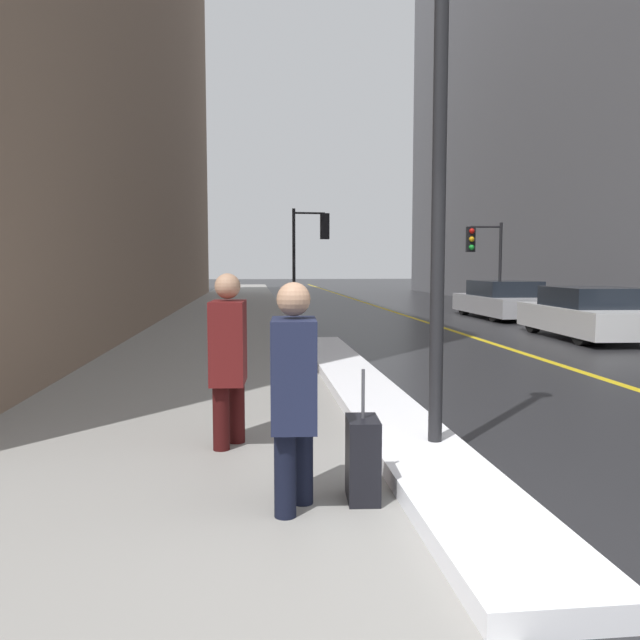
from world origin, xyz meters
name	(u,v)px	position (x,y,z in m)	size (l,w,h in m)	color
ground_plane	(473,576)	(0.00, 0.00, 0.00)	(160.00, 160.00, 0.00)	#232326
sidewalk_slab	(224,324)	(-2.00, 15.00, 0.01)	(4.00, 80.00, 0.01)	gray
road_centre_stripe	(426,322)	(4.00, 15.00, 0.00)	(0.16, 80.00, 0.00)	gold
snow_bank_curb	(363,389)	(0.24, 4.76, 0.08)	(0.81, 10.73, 0.15)	white
building_facade_left	(82,42)	(-7.00, 20.00, 9.43)	(6.00, 36.00, 18.87)	#846B56
lamp_post	(440,105)	(0.40, 2.06, 3.01)	(0.28, 0.28, 5.04)	black
traffic_light_near	(313,238)	(0.96, 18.79, 2.65)	(1.31, 0.36, 3.67)	black
traffic_light_far	(481,248)	(6.98, 18.55, 2.32)	(1.31, 0.32, 3.23)	black
pedestrian_in_glasses	(294,386)	(-0.90, 1.00, 0.87)	(0.33, 0.52, 1.56)	black
pedestrian_nearside	(228,352)	(-1.40, 2.57, 0.89)	(0.34, 0.54, 1.61)	#340C0C
parked_car_white	(591,314)	(6.64, 10.52, 0.57)	(2.10, 4.26, 1.19)	silver
parked_car_silver	(502,300)	(6.89, 16.30, 0.57)	(1.84, 4.55, 1.21)	#B2B2B7
rolling_suitcase	(363,460)	(-0.41, 1.13, 0.30)	(0.24, 0.37, 0.95)	black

